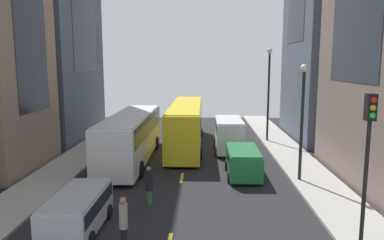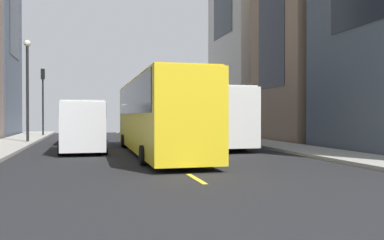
{
  "view_description": "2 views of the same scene",
  "coord_description": "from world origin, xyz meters",
  "px_view_note": "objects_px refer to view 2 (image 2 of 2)",
  "views": [
    {
      "loc": [
        1.31,
        -25.71,
        6.86
      ],
      "look_at": [
        0.31,
        5.52,
        2.08
      ],
      "focal_mm": 34.36,
      "sensor_mm": 36.0,
      "label": 1
    },
    {
      "loc": [
        3.11,
        24.43,
        1.89
      ],
      "look_at": [
        -1.75,
        5.19,
        1.65
      ],
      "focal_mm": 38.75,
      "sensor_mm": 36.0,
      "label": 2
    }
  ],
  "objects_px": {
    "city_bus_white": "(202,113)",
    "pedestrian_crossing_mid": "(142,124)",
    "streetcar_yellow": "(157,110)",
    "traffic_light_near_corner": "(43,89)",
    "car_silver_0": "(169,126)",
    "pedestrian_crossing_near": "(145,126)",
    "delivery_van_white": "(83,123)",
    "car_green_1": "(77,129)"
  },
  "relations": [
    {
      "from": "city_bus_white",
      "to": "pedestrian_crossing_near",
      "type": "relative_size",
      "value": 6.3
    },
    {
      "from": "car_green_1",
      "to": "pedestrian_crossing_mid",
      "type": "relative_size",
      "value": 2.15
    },
    {
      "from": "pedestrian_crossing_mid",
      "to": "traffic_light_near_corner",
      "type": "relative_size",
      "value": 0.34
    },
    {
      "from": "streetcar_yellow",
      "to": "pedestrian_crossing_mid",
      "type": "bearing_deg",
      "value": -95.08
    },
    {
      "from": "city_bus_white",
      "to": "pedestrian_crossing_mid",
      "type": "relative_size",
      "value": 6.19
    },
    {
      "from": "car_green_1",
      "to": "traffic_light_near_corner",
      "type": "bearing_deg",
      "value": -72.36
    },
    {
      "from": "streetcar_yellow",
      "to": "delivery_van_white",
      "type": "height_order",
      "value": "streetcar_yellow"
    },
    {
      "from": "city_bus_white",
      "to": "streetcar_yellow",
      "type": "xyz_separation_m",
      "value": [
        3.65,
        4.88,
        0.12
      ]
    },
    {
      "from": "car_green_1",
      "to": "delivery_van_white",
      "type": "bearing_deg",
      "value": 93.85
    },
    {
      "from": "city_bus_white",
      "to": "streetcar_yellow",
      "type": "bearing_deg",
      "value": 53.18
    },
    {
      "from": "city_bus_white",
      "to": "traffic_light_near_corner",
      "type": "distance_m",
      "value": 17.01
    },
    {
      "from": "city_bus_white",
      "to": "pedestrian_crossing_mid",
      "type": "xyz_separation_m",
      "value": [
        2.11,
        -12.42,
        -0.95
      ]
    },
    {
      "from": "pedestrian_crossing_mid",
      "to": "traffic_light_near_corner",
      "type": "height_order",
      "value": "traffic_light_near_corner"
    },
    {
      "from": "pedestrian_crossing_mid",
      "to": "pedestrian_crossing_near",
      "type": "relative_size",
      "value": 1.02
    },
    {
      "from": "car_silver_0",
      "to": "car_green_1",
      "type": "relative_size",
      "value": 1.01
    },
    {
      "from": "car_silver_0",
      "to": "streetcar_yellow",
      "type": "bearing_deg",
      "value": 76.95
    },
    {
      "from": "streetcar_yellow",
      "to": "delivery_van_white",
      "type": "xyz_separation_m",
      "value": [
        3.46,
        -1.69,
        -0.61
      ]
    },
    {
      "from": "traffic_light_near_corner",
      "to": "pedestrian_crossing_near",
      "type": "bearing_deg",
      "value": 149.06
    },
    {
      "from": "city_bus_white",
      "to": "delivery_van_white",
      "type": "height_order",
      "value": "city_bus_white"
    },
    {
      "from": "streetcar_yellow",
      "to": "city_bus_white",
      "type": "bearing_deg",
      "value": -126.82
    },
    {
      "from": "delivery_van_white",
      "to": "pedestrian_crossing_mid",
      "type": "relative_size",
      "value": 2.56
    },
    {
      "from": "city_bus_white",
      "to": "traffic_light_near_corner",
      "type": "xyz_separation_m",
      "value": [
        10.65,
        -13.09,
        2.14
      ]
    },
    {
      "from": "car_green_1",
      "to": "traffic_light_near_corner",
      "type": "height_order",
      "value": "traffic_light_near_corner"
    },
    {
      "from": "car_green_1",
      "to": "pedestrian_crossing_mid",
      "type": "distance_m",
      "value": 10.58
    },
    {
      "from": "streetcar_yellow",
      "to": "car_silver_0",
      "type": "distance_m",
      "value": 16.5
    },
    {
      "from": "streetcar_yellow",
      "to": "car_silver_0",
      "type": "height_order",
      "value": "streetcar_yellow"
    },
    {
      "from": "pedestrian_crossing_mid",
      "to": "pedestrian_crossing_near",
      "type": "distance_m",
      "value": 4.26
    },
    {
      "from": "streetcar_yellow",
      "to": "traffic_light_near_corner",
      "type": "bearing_deg",
      "value": -68.72
    },
    {
      "from": "city_bus_white",
      "to": "pedestrian_crossing_near",
      "type": "bearing_deg",
      "value": -73.33
    },
    {
      "from": "city_bus_white",
      "to": "delivery_van_white",
      "type": "relative_size",
      "value": 2.42
    },
    {
      "from": "delivery_van_white",
      "to": "city_bus_white",
      "type": "bearing_deg",
      "value": -155.83
    },
    {
      "from": "delivery_van_white",
      "to": "car_silver_0",
      "type": "height_order",
      "value": "delivery_van_white"
    },
    {
      "from": "streetcar_yellow",
      "to": "pedestrian_crossing_mid",
      "type": "height_order",
      "value": "streetcar_yellow"
    },
    {
      "from": "pedestrian_crossing_near",
      "to": "delivery_van_white",
      "type": "bearing_deg",
      "value": 164.98
    },
    {
      "from": "delivery_van_white",
      "to": "traffic_light_near_corner",
      "type": "distance_m",
      "value": 16.87
    },
    {
      "from": "streetcar_yellow",
      "to": "pedestrian_crossing_mid",
      "type": "distance_m",
      "value": 17.4
    },
    {
      "from": "city_bus_white",
      "to": "delivery_van_white",
      "type": "xyz_separation_m",
      "value": [
        7.11,
        3.19,
        -0.5
      ]
    },
    {
      "from": "car_green_1",
      "to": "streetcar_yellow",
      "type": "bearing_deg",
      "value": 115.38
    },
    {
      "from": "delivery_van_white",
      "to": "car_silver_0",
      "type": "relative_size",
      "value": 1.18
    },
    {
      "from": "car_silver_0",
      "to": "pedestrian_crossing_mid",
      "type": "height_order",
      "value": "pedestrian_crossing_mid"
    },
    {
      "from": "traffic_light_near_corner",
      "to": "pedestrian_crossing_mid",
      "type": "bearing_deg",
      "value": 175.52
    },
    {
      "from": "city_bus_white",
      "to": "pedestrian_crossing_mid",
      "type": "bearing_deg",
      "value": -80.34
    }
  ]
}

